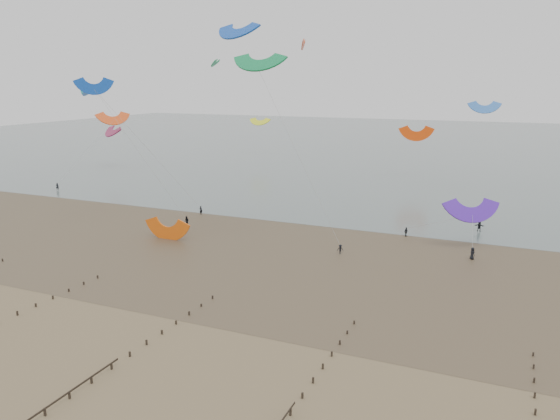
# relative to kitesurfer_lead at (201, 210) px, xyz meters

# --- Properties ---
(ground) EXTENTS (500.00, 500.00, 0.00)m
(ground) POSITION_rel_kitesurfer_lead_xyz_m (20.42, -49.06, -0.89)
(ground) COLOR brown
(ground) RESTS_ON ground
(sea_and_shore) EXTENTS (500.00, 665.00, 0.03)m
(sea_and_shore) POSITION_rel_kitesurfer_lead_xyz_m (16.34, -14.66, -0.88)
(sea_and_shore) COLOR #475654
(sea_and_shore) RESTS_ON ground
(kitesurfer_lead) EXTENTS (0.67, 0.47, 1.78)m
(kitesurfer_lead) POSITION_rel_kitesurfer_lead_xyz_m (0.00, 0.00, 0.00)
(kitesurfer_lead) COLOR black
(kitesurfer_lead) RESTS_ON ground
(kitesurfers) EXTENTS (158.90, 23.31, 1.87)m
(kitesurfers) POSITION_rel_kitesurfer_lead_xyz_m (42.93, -1.87, 0.01)
(kitesurfers) COLOR black
(kitesurfers) RESTS_ON ground
(grounded_kite) EXTENTS (7.46, 5.86, 4.06)m
(grounded_kite) POSITION_rel_kitesurfer_lead_xyz_m (4.06, -17.39, -0.89)
(grounded_kite) COLOR #F25D0F
(grounded_kite) RESTS_ON ground
(kites_airborne) EXTENTS (246.33, 119.95, 38.05)m
(kites_airborne) POSITION_rel_kitesurfer_lead_xyz_m (16.47, 39.45, 18.57)
(kites_airborne) COLOR #EB3C12
(kites_airborne) RESTS_ON ground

